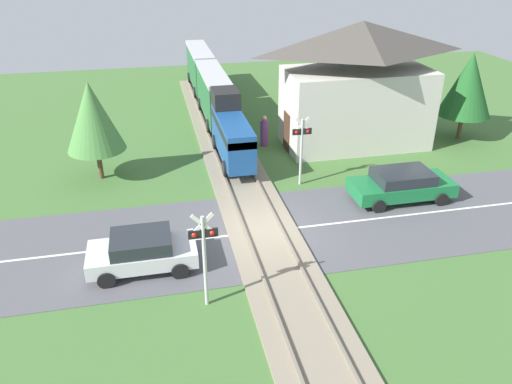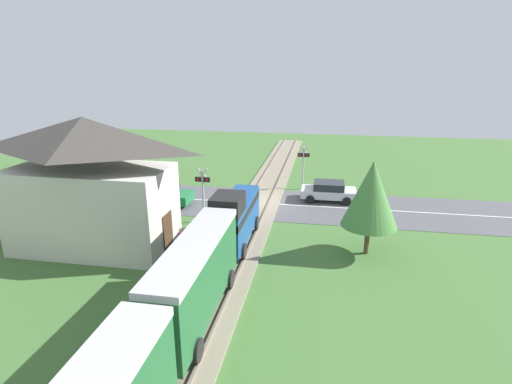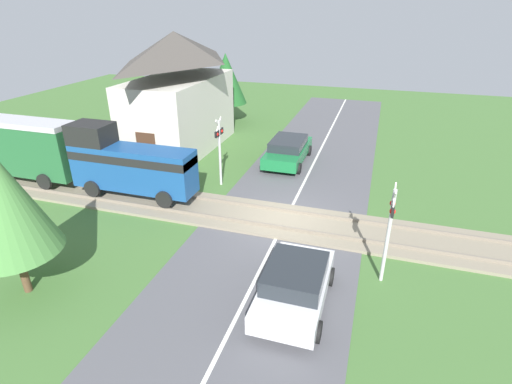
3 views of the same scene
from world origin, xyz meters
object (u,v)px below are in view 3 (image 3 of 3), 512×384
(crossing_signal_west_approach, at_px, (390,223))
(station_building, at_px, (178,94))
(car_near_crossing, at_px, (295,284))
(pedestrian_by_station, at_px, (122,162))
(crossing_signal_east_approach, at_px, (219,143))
(train, at_px, (0,145))
(car_far_side, at_px, (288,150))

(crossing_signal_west_approach, xyz_separation_m, station_building, (9.89, 12.12, 1.17))
(crossing_signal_west_approach, bearing_deg, station_building, 50.79)
(car_near_crossing, relative_size, pedestrian_by_station, 2.14)
(car_near_crossing, bearing_deg, crossing_signal_east_approach, 35.71)
(crossing_signal_east_approach, bearing_deg, pedestrian_by_station, 95.91)
(pedestrian_by_station, bearing_deg, station_building, -9.72)
(train, bearing_deg, crossing_signal_east_approach, -75.32)
(car_far_side, bearing_deg, crossing_signal_east_approach, 148.26)
(train, distance_m, station_building, 9.49)
(car_near_crossing, relative_size, crossing_signal_east_approach, 1.13)
(crossing_signal_east_approach, bearing_deg, station_building, 44.45)
(crossing_signal_west_approach, bearing_deg, pedestrian_by_station, 69.24)
(train, distance_m, car_near_crossing, 16.46)
(train, relative_size, crossing_signal_east_approach, 6.01)
(car_far_side, bearing_deg, car_near_crossing, -165.78)
(car_near_crossing, bearing_deg, station_building, 39.25)
(pedestrian_by_station, bearing_deg, crossing_signal_west_approach, -110.76)
(train, distance_m, car_far_side, 14.54)
(crossing_signal_west_approach, height_order, station_building, station_building)
(train, distance_m, crossing_signal_west_approach, 18.39)
(crossing_signal_west_approach, xyz_separation_m, pedestrian_by_station, (4.92, 12.97, -1.33))
(crossing_signal_west_approach, bearing_deg, car_near_crossing, 128.58)
(car_near_crossing, distance_m, car_far_side, 11.72)
(pedestrian_by_station, bearing_deg, car_far_side, -59.57)
(train, distance_m, crossing_signal_east_approach, 10.77)
(car_far_side, xyz_separation_m, crossing_signal_east_approach, (-3.95, 2.45, 1.39))
(car_far_side, distance_m, station_building, 7.28)
(car_near_crossing, distance_m, crossing_signal_west_approach, 3.43)
(crossing_signal_west_approach, xyz_separation_m, crossing_signal_east_approach, (5.46, 7.77, 0.00))
(train, height_order, pedestrian_by_station, train)
(car_near_crossing, relative_size, station_building, 0.45)
(train, relative_size, car_far_side, 4.45)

